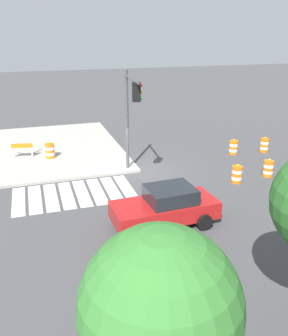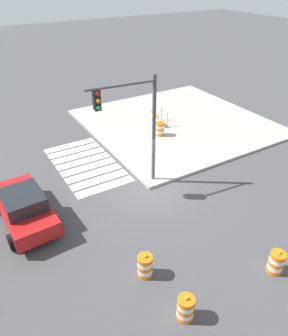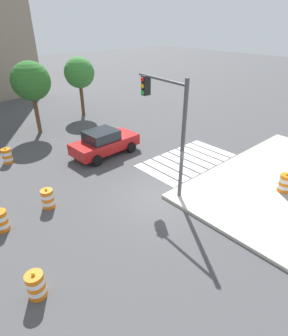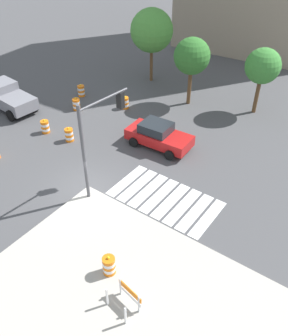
{
  "view_description": "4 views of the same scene",
  "coord_description": "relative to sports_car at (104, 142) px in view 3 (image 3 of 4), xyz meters",
  "views": [
    {
      "loc": [
        5.61,
        18.05,
        7.5
      ],
      "look_at": [
        0.88,
        3.34,
        1.58
      ],
      "focal_mm": 38.09,
      "sensor_mm": 36.0,
      "label": 1
    },
    {
      "loc": [
        -11.25,
        7.06,
        9.61
      ],
      "look_at": [
        -0.48,
        0.6,
        1.76
      ],
      "focal_mm": 34.49,
      "sensor_mm": 36.0,
      "label": 2
    },
    {
      "loc": [
        -8.15,
        -7.87,
        7.72
      ],
      "look_at": [
        0.28,
        1.6,
        0.88
      ],
      "focal_mm": 29.88,
      "sensor_mm": 36.0,
      "label": 3
    },
    {
      "loc": [
        11.68,
        -10.76,
        13.27
      ],
      "look_at": [
        2.41,
        2.04,
        1.24
      ],
      "focal_mm": 38.51,
      "sensor_mm": 36.0,
      "label": 4
    }
  ],
  "objects": [
    {
      "name": "crosswalk_stripes",
      "position": [
        3.23,
        -4.1,
        -0.8
      ],
      "size": [
        5.85,
        3.2,
        0.02
      ],
      "color": "silver",
      "rests_on": "ground"
    },
    {
      "name": "sports_car",
      "position": [
        0.0,
        0.0,
        0.0
      ],
      "size": [
        4.38,
        2.3,
        1.63
      ],
      "color": "red",
      "rests_on": "ground"
    },
    {
      "name": "street_tree_streetside_near",
      "position": [
        3.31,
        8.15,
        2.79
      ],
      "size": [
        2.53,
        2.53,
        4.9
      ],
      "color": "brown",
      "rests_on": "ground"
    },
    {
      "name": "street_tree_streetside_mid",
      "position": [
        -1.49,
        6.47,
        2.98
      ],
      "size": [
        2.71,
        2.71,
        5.17
      ],
      "color": "brown",
      "rests_on": "ground"
    },
    {
      "name": "traffic_barrel_lane_center",
      "position": [
        -5.19,
        -2.98,
        -0.36
      ],
      "size": [
        0.56,
        0.56,
        1.02
      ],
      "color": "orange",
      "rests_on": "ground"
    },
    {
      "name": "traffic_barrel_opposite_curb",
      "position": [
        -7.51,
        -7.18,
        -0.36
      ],
      "size": [
        0.56,
        0.56,
        1.02
      ],
      "color": "orange",
      "rests_on": "ground"
    },
    {
      "name": "ground_plane",
      "position": [
        -0.77,
        -5.9,
        -0.81
      ],
      "size": [
        120.0,
        120.0,
        0.0
      ],
      "primitive_type": "plane",
      "color": "#474749"
    },
    {
      "name": "traffic_barrel_crosswalk_end",
      "position": [
        -5.04,
        2.87,
        -0.36
      ],
      "size": [
        0.56,
        0.56,
        1.02
      ],
      "color": "orange",
      "rests_on": "ground"
    },
    {
      "name": "traffic_barrel_on_sidewalk",
      "position": [
        3.97,
        -9.65,
        -0.21
      ],
      "size": [
        0.56,
        0.56,
        1.02
      ],
      "color": "orange",
      "rests_on": "sidewalk_corner"
    },
    {
      "name": "traffic_light_pole",
      "position": [
        -0.07,
        -5.37,
        3.1
      ],
      "size": [
        0.54,
        3.28,
        5.5
      ],
      "color": "#4C4C51",
      "rests_on": "sidewalk_corner"
    },
    {
      "name": "traffic_barrel_median_near",
      "position": [
        -7.3,
        -3.2,
        -0.36
      ],
      "size": [
        0.56,
        0.56,
        1.02
      ],
      "color": "orange",
      "rests_on": "ground"
    }
  ]
}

